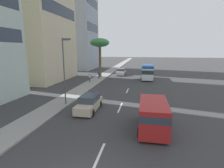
{
  "coord_description": "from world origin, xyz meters",
  "views": [
    {
      "loc": [
        -5.76,
        -2.49,
        6.25
      ],
      "look_at": [
        15.86,
        1.59,
        1.82
      ],
      "focal_mm": 28.07,
      "sensor_mm": 36.0,
      "label": 1
    }
  ],
  "objects_px": {
    "car_lead": "(89,103)",
    "pedestrian_near_lamp": "(99,74)",
    "car_fourth": "(121,72)",
    "van_third": "(153,114)",
    "minibus_second": "(147,72)",
    "palm_tree": "(100,44)",
    "street_lamp": "(65,65)",
    "pedestrian_mid_block": "(90,77)"
  },
  "relations": [
    {
      "from": "pedestrian_mid_block",
      "to": "street_lamp",
      "type": "xyz_separation_m",
      "value": [
        -13.28,
        -1.55,
        3.5
      ]
    },
    {
      "from": "car_lead",
      "to": "pedestrian_mid_block",
      "type": "xyz_separation_m",
      "value": [
        14.37,
        4.58,
        0.32
      ]
    },
    {
      "from": "van_third",
      "to": "palm_tree",
      "type": "xyz_separation_m",
      "value": [
        24.27,
        10.49,
        5.99
      ]
    },
    {
      "from": "car_fourth",
      "to": "street_lamp",
      "type": "bearing_deg",
      "value": -6.84
    },
    {
      "from": "minibus_second",
      "to": "car_fourth",
      "type": "height_order",
      "value": "minibus_second"
    },
    {
      "from": "pedestrian_mid_block",
      "to": "street_lamp",
      "type": "height_order",
      "value": "street_lamp"
    },
    {
      "from": "van_third",
      "to": "palm_tree",
      "type": "height_order",
      "value": "palm_tree"
    },
    {
      "from": "car_fourth",
      "to": "palm_tree",
      "type": "distance_m",
      "value": 8.85
    },
    {
      "from": "palm_tree",
      "to": "street_lamp",
      "type": "xyz_separation_m",
      "value": [
        -19.78,
        -1.2,
        -2.74
      ]
    },
    {
      "from": "pedestrian_mid_block",
      "to": "palm_tree",
      "type": "bearing_deg",
      "value": 97.39
    },
    {
      "from": "car_lead",
      "to": "street_lamp",
      "type": "bearing_deg",
      "value": -109.79
    },
    {
      "from": "car_lead",
      "to": "pedestrian_mid_block",
      "type": "distance_m",
      "value": 15.09
    },
    {
      "from": "street_lamp",
      "to": "minibus_second",
      "type": "bearing_deg",
      "value": -25.22
    },
    {
      "from": "pedestrian_near_lamp",
      "to": "car_lead",
      "type": "bearing_deg",
      "value": 21.85
    },
    {
      "from": "car_lead",
      "to": "palm_tree",
      "type": "bearing_deg",
      "value": -168.54
    },
    {
      "from": "pedestrian_near_lamp",
      "to": "street_lamp",
      "type": "distance_m",
      "value": 17.44
    },
    {
      "from": "palm_tree",
      "to": "car_fourth",
      "type": "bearing_deg",
      "value": -43.47
    },
    {
      "from": "pedestrian_near_lamp",
      "to": "pedestrian_mid_block",
      "type": "relative_size",
      "value": 0.99
    },
    {
      "from": "car_lead",
      "to": "pedestrian_mid_block",
      "type": "relative_size",
      "value": 2.72
    },
    {
      "from": "pedestrian_near_lamp",
      "to": "street_lamp",
      "type": "relative_size",
      "value": 0.23
    },
    {
      "from": "pedestrian_near_lamp",
      "to": "pedestrian_mid_block",
      "type": "height_order",
      "value": "pedestrian_mid_block"
    },
    {
      "from": "minibus_second",
      "to": "street_lamp",
      "type": "xyz_separation_m",
      "value": [
        -19.25,
        9.07,
        2.95
      ]
    },
    {
      "from": "minibus_second",
      "to": "car_fourth",
      "type": "xyz_separation_m",
      "value": [
        4.86,
        6.17,
        -0.86
      ]
    },
    {
      "from": "car_lead",
      "to": "minibus_second",
      "type": "distance_m",
      "value": 21.23
    },
    {
      "from": "van_third",
      "to": "street_lamp",
      "type": "xyz_separation_m",
      "value": [
        4.49,
        9.29,
        3.25
      ]
    },
    {
      "from": "car_lead",
      "to": "van_third",
      "type": "height_order",
      "value": "van_third"
    },
    {
      "from": "pedestrian_near_lamp",
      "to": "palm_tree",
      "type": "xyz_separation_m",
      "value": [
        2.72,
        0.42,
        6.25
      ]
    },
    {
      "from": "car_fourth",
      "to": "pedestrian_mid_block",
      "type": "height_order",
      "value": "pedestrian_mid_block"
    },
    {
      "from": "street_lamp",
      "to": "palm_tree",
      "type": "bearing_deg",
      "value": 3.49
    },
    {
      "from": "palm_tree",
      "to": "pedestrian_near_lamp",
      "type": "bearing_deg",
      "value": -171.12
    },
    {
      "from": "car_lead",
      "to": "pedestrian_near_lamp",
      "type": "distance_m",
      "value": 18.55
    },
    {
      "from": "car_lead",
      "to": "pedestrian_mid_block",
      "type": "bearing_deg",
      "value": -162.33
    },
    {
      "from": "van_third",
      "to": "palm_tree",
      "type": "bearing_deg",
      "value": 23.38
    },
    {
      "from": "minibus_second",
      "to": "palm_tree",
      "type": "height_order",
      "value": "palm_tree"
    },
    {
      "from": "van_third",
      "to": "car_fourth",
      "type": "relative_size",
      "value": 1.14
    },
    {
      "from": "car_lead",
      "to": "car_fourth",
      "type": "relative_size",
      "value": 1.12
    },
    {
      "from": "van_third",
      "to": "street_lamp",
      "type": "relative_size",
      "value": 0.64
    },
    {
      "from": "car_lead",
      "to": "car_fourth",
      "type": "height_order",
      "value": "car_fourth"
    },
    {
      "from": "van_third",
      "to": "pedestrian_near_lamp",
      "type": "relative_size",
      "value": 2.81
    },
    {
      "from": "palm_tree",
      "to": "van_third",
      "type": "bearing_deg",
      "value": -156.62
    },
    {
      "from": "pedestrian_mid_block",
      "to": "street_lamp",
      "type": "relative_size",
      "value": 0.23
    },
    {
      "from": "pedestrian_near_lamp",
      "to": "street_lamp",
      "type": "xyz_separation_m",
      "value": [
        -17.07,
        -0.78,
        3.51
      ]
    }
  ]
}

